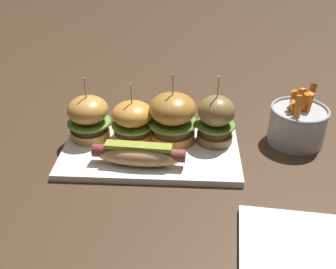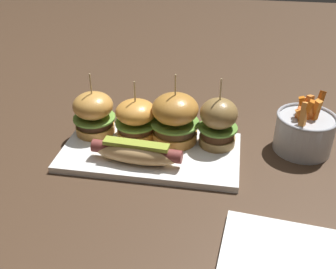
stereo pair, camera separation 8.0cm
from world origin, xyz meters
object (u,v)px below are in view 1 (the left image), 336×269
Objects in this scene: slider_center_left at (133,121)px; slider_far_left at (89,117)px; slider_center_right at (173,117)px; hot_dog at (139,154)px; platter_main at (150,153)px; side_plate at (300,254)px; fries_bucket at (297,124)px; slider_far_right at (216,119)px.

slider_far_left is at bearing 179.11° from slider_center_left.
hot_dog is at bearing -123.18° from slider_center_right.
platter_main is at bearing -134.08° from slider_center_right.
side_plate is (0.25, -0.26, -0.00)m from platter_main.
slider_center_left is at bearing -0.89° from slider_far_left.
side_plate is (0.38, -0.31, -0.06)m from slider_far_left.
slider_center_right reaches higher than fries_bucket.
slider_far_left is 1.07× the size of slider_center_left.
slider_center_left is 0.72× the size of side_plate.
slider_center_left is (-0.04, 0.05, 0.05)m from platter_main.
slider_center_left reaches higher than hot_dog.
slider_center_right reaches higher than slider_far_right.
side_plate is at bearing -69.16° from slider_far_right.
slider_center_right is 1.02× the size of slider_far_right.
fries_bucket is 0.74× the size of side_plate.
slider_far_right is at bearing -169.84° from fries_bucket.
hot_dog is 0.35m from fries_bucket.
slider_center_right is at bearing 56.82° from hot_dog.
slider_center_left reaches higher than side_plate.
slider_far_right is at bearing 31.58° from hot_dog.
platter_main is 0.36m from side_plate.
hot_dog is 0.34m from side_plate.
slider_far_right is (0.15, 0.09, 0.03)m from hot_dog.
platter_main is 2.74× the size of fries_bucket.
slider_far_right is (0.27, -0.00, 0.01)m from slider_far_left.
slider_far_right is at bearing -0.86° from slider_far_left.
hot_dog is 1.41× the size of slider_center_left.
fries_bucket reaches higher than side_plate.
slider_center_right is (0.18, -0.00, 0.01)m from slider_far_left.
slider_far_left is 0.27m from slider_far_right.
hot_dog is at bearing -148.42° from slider_far_right.
slider_center_left is (0.09, -0.00, -0.00)m from slider_far_left.
platter_main is 2.04× the size of side_plate.
slider_center_left is 0.36m from fries_bucket.
slider_far_left is 0.92× the size of slider_center_right.
platter_main is 2.64× the size of slider_far_left.
slider_center_left is 0.09m from slider_center_right.
slider_center_left is at bearing 133.67° from side_plate.
slider_center_right is 0.09m from slider_far_right.
slider_far_right is 0.18m from fries_bucket.
slider_center_right is at bearing 179.56° from slider_far_right.
fries_bucket is at bearing 20.76° from hot_dog.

